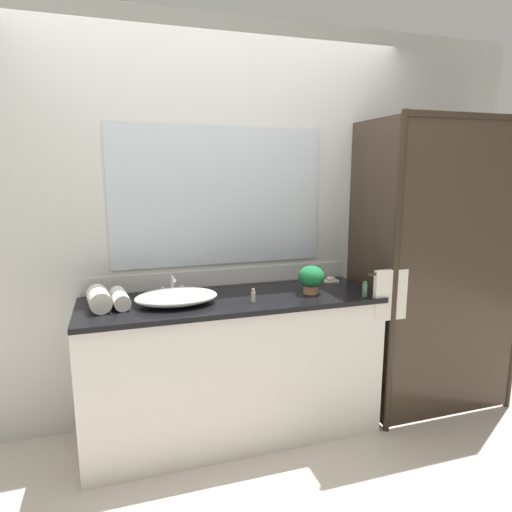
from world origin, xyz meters
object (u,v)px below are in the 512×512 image
Objects in this scene: faucet at (173,289)px; soap_dish at (330,280)px; potted_plant at (311,278)px; rolled_towel_near_edge at (99,299)px; rolled_towel_middle at (120,298)px; amenity_bottle_conditioner at (253,296)px; sink_basin at (176,297)px; amenity_bottle_body_wash at (365,289)px.

faucet is 1.09m from soap_dish.
potted_plant is 1.75× the size of soap_dish.
rolled_towel_middle is at bearing 12.74° from rolled_towel_near_edge.
soap_dish is at bearing 24.54° from amenity_bottle_conditioner.
faucet is 0.97× the size of potted_plant.
faucet is at bearing -178.35° from soap_dish.
amenity_bottle_conditioner is at bearing -12.61° from sink_basin.
rolled_towel_middle is (0.11, 0.02, -0.01)m from rolled_towel_near_edge.
rolled_towel_middle is at bearing 168.74° from amenity_bottle_conditioner.
amenity_bottle_body_wash is (1.12, -0.37, 0.00)m from faucet.
sink_basin is at bearing -169.50° from soap_dish.
amenity_bottle_conditioner is 0.32× the size of rolled_towel_middle.
faucet is 0.71× the size of rolled_towel_middle.
potted_plant is at bearing 9.99° from amenity_bottle_conditioner.
sink_basin is 6.07× the size of amenity_bottle_conditioner.
amenity_bottle_body_wash is (0.03, -0.40, 0.03)m from soap_dish.
amenity_bottle_conditioner is (-0.40, -0.07, -0.06)m from potted_plant.
rolled_towel_near_edge is 0.92× the size of rolled_towel_middle.
rolled_towel_near_edge is at bearing -161.17° from faucet.
potted_plant reaches higher than rolled_towel_middle.
amenity_bottle_body_wash is at bearing -30.91° from potted_plant.
potted_plant reaches higher than amenity_bottle_conditioner.
potted_plant is (0.84, -0.03, 0.06)m from sink_basin.
rolled_towel_near_edge is (-0.86, 0.12, 0.02)m from amenity_bottle_conditioner.
potted_plant reaches higher than amenity_bottle_body_wash.
rolled_towel_near_edge is 0.11m from rolled_towel_middle.
rolled_towel_near_edge is at bearing -173.38° from soap_dish.
sink_basin is 0.42m from rolled_towel_near_edge.
soap_dish is at bearing 6.62° from rolled_towel_near_edge.
amenity_bottle_body_wash reaches higher than rolled_towel_middle.
potted_plant is 0.33m from amenity_bottle_body_wash.
soap_dish is at bearing 10.50° from sink_basin.
sink_basin is at bearing 167.39° from amenity_bottle_conditioner.
soap_dish is 0.45× the size of rolled_towel_near_edge.
faucet is at bearing 148.36° from amenity_bottle_conditioner.
faucet reaches higher than soap_dish.
potted_plant is at bearing 149.09° from amenity_bottle_body_wash.
rolled_towel_near_edge reaches higher than sink_basin.
potted_plant is 0.79× the size of rolled_towel_near_edge.
soap_dish is (1.09, 0.03, -0.03)m from faucet.
rolled_towel_middle is (-0.75, 0.15, 0.01)m from amenity_bottle_conditioner.
sink_basin is 4.98× the size of amenity_bottle_body_wash.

